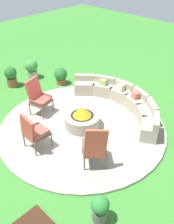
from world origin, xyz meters
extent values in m
plane|color=#387A2D|center=(0.00, 0.00, 0.00)|extent=(24.00, 24.00, 0.00)
cylinder|color=#9E9384|center=(0.00, 0.00, 0.03)|extent=(4.86, 4.86, 0.06)
cylinder|color=#9E937F|center=(0.00, 0.00, 0.25)|extent=(1.03, 1.03, 0.38)
cylinder|color=black|center=(0.00, 0.00, 0.41)|extent=(0.67, 0.67, 0.06)
cone|color=orange|center=(0.00, 0.00, 0.58)|extent=(0.54, 0.54, 0.28)
cube|color=#9E937F|center=(1.64, 0.97, 0.27)|extent=(0.74, 0.83, 0.43)
cube|color=#9E937F|center=(1.77, 1.04, 0.60)|extent=(0.49, 0.68, 0.22)
cube|color=#9E937F|center=(1.20, 1.48, 0.27)|extent=(0.82, 0.79, 0.43)
cube|color=#9E937F|center=(1.29, 1.59, 0.60)|extent=(0.64, 0.56, 0.22)
cube|color=#9E937F|center=(0.61, 1.81, 0.27)|extent=(0.80, 0.65, 0.43)
cube|color=#9E937F|center=(0.66, 1.94, 0.60)|extent=(0.71, 0.37, 0.22)
cube|color=#9E937F|center=(-0.06, 1.91, 0.27)|extent=(0.71, 0.47, 0.43)
cube|color=#9E937F|center=(-0.06, 2.05, 0.60)|extent=(0.70, 0.18, 0.22)
cube|color=#9E937F|center=(-0.72, 1.77, 0.27)|extent=(0.81, 0.68, 0.43)
cube|color=#9E937F|center=(-0.77, 1.90, 0.60)|extent=(0.70, 0.41, 0.22)
cube|color=#9E937F|center=(-1.29, 1.41, 0.27)|extent=(0.81, 0.80, 0.43)
cube|color=#9E937F|center=(-1.39, 1.51, 0.60)|extent=(0.62, 0.59, 0.22)
cube|color=beige|center=(-0.05, 1.86, 0.60)|extent=(0.22, 0.19, 0.21)
cube|color=#93B756|center=(-0.70, 1.72, 0.59)|extent=(0.24, 0.22, 0.20)
cube|color=#BC5B47|center=(0.60, 1.76, 0.59)|extent=(0.25, 0.23, 0.20)
cylinder|color=brown|center=(-1.22, -0.09, 0.25)|extent=(0.04, 0.04, 0.38)
cylinder|color=brown|center=(-1.08, -0.62, 0.25)|extent=(0.04, 0.04, 0.38)
cylinder|color=brown|center=(-1.69, -0.21, 0.25)|extent=(0.04, 0.04, 0.38)
cylinder|color=brown|center=(-1.56, -0.74, 0.25)|extent=(0.04, 0.04, 0.38)
cube|color=brown|center=(-1.39, -0.41, 0.47)|extent=(0.66, 0.69, 0.05)
cube|color=#B24738|center=(-1.39, -0.41, 0.54)|extent=(0.60, 0.64, 0.09)
cube|color=#B24738|center=(-1.61, -0.47, 0.84)|extent=(0.31, 0.59, 0.72)
cube|color=brown|center=(-1.45, -0.16, 0.60)|extent=(0.45, 0.16, 0.04)
cube|color=brown|center=(-1.32, -0.66, 0.60)|extent=(0.45, 0.16, 0.04)
cylinder|color=brown|center=(-0.46, -1.17, 0.25)|extent=(0.04, 0.04, 0.38)
cylinder|color=brown|center=(0.04, -1.17, 0.25)|extent=(0.04, 0.04, 0.38)
cylinder|color=brown|center=(-0.46, -1.69, 0.25)|extent=(0.04, 0.04, 0.38)
cylinder|color=brown|center=(0.03, -1.69, 0.25)|extent=(0.04, 0.04, 0.38)
cube|color=brown|center=(-0.21, -1.43, 0.47)|extent=(0.54, 0.56, 0.05)
cube|color=#B24738|center=(-0.21, -1.43, 0.54)|extent=(0.49, 0.51, 0.09)
cube|color=#B24738|center=(-0.21, -1.67, 0.80)|extent=(0.57, 0.08, 0.67)
cube|color=brown|center=(-0.45, -1.43, 0.60)|extent=(0.05, 0.47, 0.04)
cube|color=brown|center=(0.02, -1.43, 0.60)|extent=(0.05, 0.47, 0.04)
cylinder|color=brown|center=(0.83, -0.81, 0.25)|extent=(0.04, 0.04, 0.38)
cylinder|color=brown|center=(1.16, -0.42, 0.25)|extent=(0.04, 0.04, 0.38)
cylinder|color=brown|center=(1.25, -1.18, 0.25)|extent=(0.04, 0.04, 0.38)
cylinder|color=brown|center=(1.59, -0.78, 0.25)|extent=(0.04, 0.04, 0.38)
cube|color=brown|center=(1.21, -0.80, 0.47)|extent=(0.81, 0.81, 0.05)
cube|color=#B24738|center=(1.21, -0.80, 0.54)|extent=(0.75, 0.74, 0.09)
cube|color=#B24738|center=(1.40, -0.97, 0.85)|extent=(0.41, 0.54, 0.77)
cube|color=brown|center=(1.05, -0.99, 0.60)|extent=(0.42, 0.37, 0.04)
cube|color=brown|center=(1.37, -0.61, 0.60)|extent=(0.42, 0.37, 0.04)
cylinder|color=#A89E8E|center=(-3.72, 0.89, 0.15)|extent=(0.40, 0.40, 0.30)
sphere|color=#3D8E42|center=(-3.72, 0.89, 0.52)|extent=(0.50, 0.50, 0.50)
cylinder|color=#605B56|center=(2.34, -1.85, 0.15)|extent=(0.30, 0.30, 0.30)
sphere|color=#2D7A33|center=(2.34, -1.85, 0.47)|extent=(0.36, 0.36, 0.36)
sphere|color=#DB337A|center=(2.39, -1.85, 0.55)|extent=(0.14, 0.14, 0.14)
cylinder|color=brown|center=(-3.70, -0.05, 0.17)|extent=(0.38, 0.38, 0.33)
sphere|color=#236028|center=(-3.70, -0.05, 0.54)|extent=(0.46, 0.46, 0.46)
cylinder|color=brown|center=(-2.51, 1.36, 0.10)|extent=(0.35, 0.35, 0.20)
sphere|color=#236028|center=(-2.51, 1.36, 0.40)|extent=(0.48, 0.48, 0.48)
sphere|color=#DB337A|center=(-2.46, 1.36, 0.49)|extent=(0.16, 0.16, 0.16)
camera|label=1|loc=(4.16, -4.08, 4.61)|focal=40.01mm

